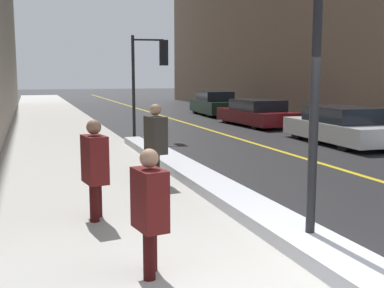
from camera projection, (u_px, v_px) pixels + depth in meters
sidewalk_slab at (62, 135)px, 18.60m from camera, size 4.00×80.00×0.01m
road_centre_stripe at (207, 129)px, 20.50m from camera, size 0.16×80.00×0.00m
snow_bank_curb at (198, 177)px, 10.36m from camera, size 0.77×12.81×0.21m
lamp_post at (317, 39)px, 6.02m from camera, size 0.28×0.28×4.49m
traffic_light_near at (152, 65)px, 17.20m from camera, size 1.31×0.33×3.68m
pedestrian_trailing at (150, 206)px, 5.38m from camera, size 0.36×0.52×1.47m
pedestrian_with_shoulder_bag at (95, 165)px, 7.52m from camera, size 0.39×0.75×1.60m
pedestrian_in_glasses at (156, 139)px, 10.18m from camera, size 0.41×0.78×1.68m
parked_car_white at (339, 126)px, 16.03m from camera, size 1.87×4.73×1.25m
parked_car_maroon at (256, 113)px, 21.92m from camera, size 2.09×4.71×1.20m
parked_car_dark_green at (214, 104)px, 27.68m from camera, size 1.96×4.53×1.38m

